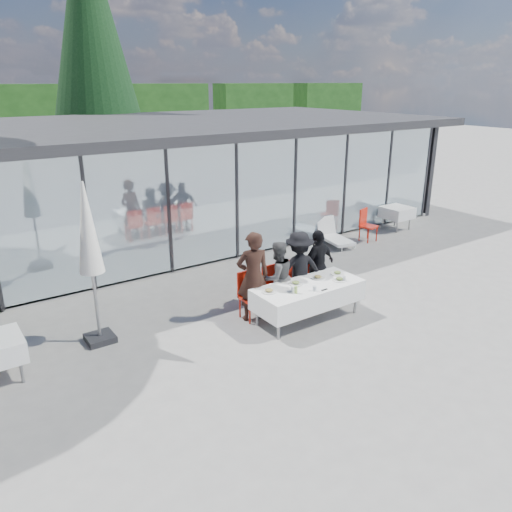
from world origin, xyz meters
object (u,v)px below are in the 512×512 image
Objects in this scene: market_umbrella at (89,239)px; diner_chair_b at (274,286)px; plate_b at (296,283)px; spare_chair_b at (352,212)px; diner_a at (253,277)px; plate_a at (269,291)px; dining_table at (308,295)px; conifer_tree at (91,40)px; plate_d at (337,273)px; spare_chair_a at (366,223)px; diner_chair_c at (295,280)px; folded_eyeglasses at (324,290)px; juice_bottle at (296,290)px; plate_extra at (340,279)px; diner_b at (277,277)px; lounger at (332,235)px; plate_c at (318,277)px; diner_chair_a at (250,292)px; spare_table_right at (397,213)px; diner_d at (318,265)px; diner_c at (299,269)px; diner_chair_d at (314,275)px.

diner_chair_b is at bearing -11.91° from market_umbrella.
plate_b is 0.29× the size of spare_chair_b.
plate_a is at bearing 112.31° from diner_a.
conifer_tree is (0.26, 12.85, 5.45)m from dining_table.
dining_table is 0.75× the size of market_umbrella.
diner_a is (-0.91, 0.63, 0.39)m from dining_table.
plate_d is 0.29× the size of spare_chair_a.
folded_eyeglasses is (-0.18, -1.13, 0.22)m from diner_chair_c.
plate_d is at bearing -143.32° from spare_chair_a.
dining_table is 0.91m from plate_a.
diner_chair_c is 4.35m from market_umbrella.
spare_chair_b is (5.93, 4.42, -0.28)m from juice_bottle.
conifer_tree is (0.17, 13.23, 5.23)m from folded_eyeglasses.
juice_bottle is (-0.73, -0.93, 0.28)m from diner_chair_c.
plate_extra reaches higher than dining_table.
diner_chair_c is 6.96× the size of folded_eyeglasses.
diner_b is 10.98× the size of folded_eyeglasses.
plate_extra reaches higher than lounger.
diner_b is at bearing -167.97° from diner_chair_c.
juice_bottle is 6.27m from spare_chair_a.
spare_chair_a is (5.79, 2.45, -0.39)m from diner_a.
diner_chair_c is at bearing 133.03° from plate_d.
diner_chair_c is at bearing 101.38° from plate_c.
spare_table_right is at bearing 19.20° from diner_chair_a.
spare_table_right is at bearing 29.73° from plate_d.
spare_table_right is at bearing 27.01° from dining_table.
diner_d is 11.39× the size of folded_eyeglasses.
spare_chair_a is 1.13m from lounger.
diner_chair_c reaches higher than plate_d.
plate_a and plate_b have the same top height.
diner_c is (1.17, -0.00, -0.10)m from diner_a.
diner_a reaches higher than spare_table_right.
diner_b is at bearing -7.68° from diner_d.
plate_b reaches higher than folded_eyeglasses.
market_umbrella reaches higher than plate_a.
lounger is at bearing 45.27° from folded_eyeglasses.
plate_b is 1.00× the size of plate_c.
diner_b is 5.02m from lounger.
diner_d is (1.11, -0.12, 0.26)m from diner_chair_b.
diner_chair_b is at bearing 100.78° from plate_b.
plate_b is (-0.19, 0.16, 0.24)m from dining_table.
plate_b is 0.10× the size of market_umbrella.
diner_chair_d is 3.41× the size of plate_b.
diner_chair_b is at bearing -92.65° from conifer_tree.
diner_d is at bearing -90.00° from diner_chair_d.
plate_extra is at bearing -21.91° from plate_b.
plate_extra is at bearing -149.11° from spare_table_right.
plate_a is at bearing -85.71° from diner_chair_a.
conifer_tree is at bearing 110.78° from lounger.
diner_chair_c is 5.17m from spare_chair_a.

